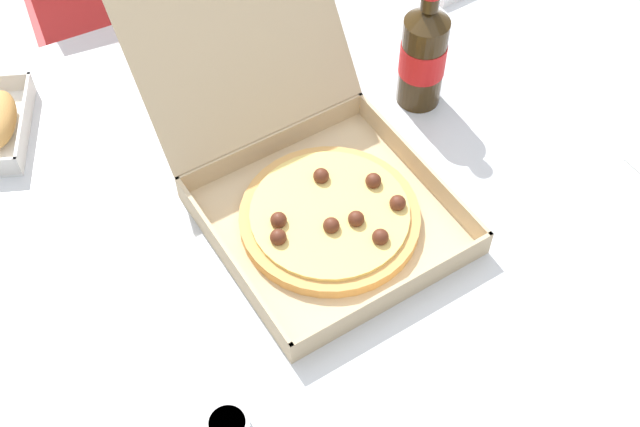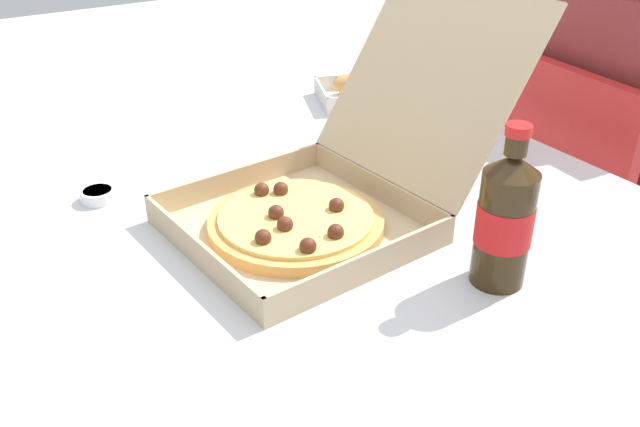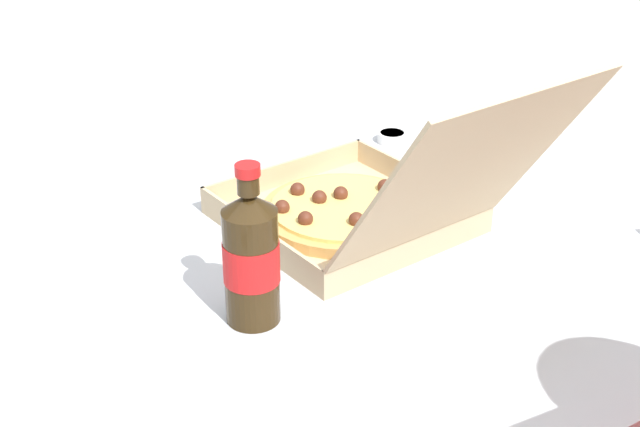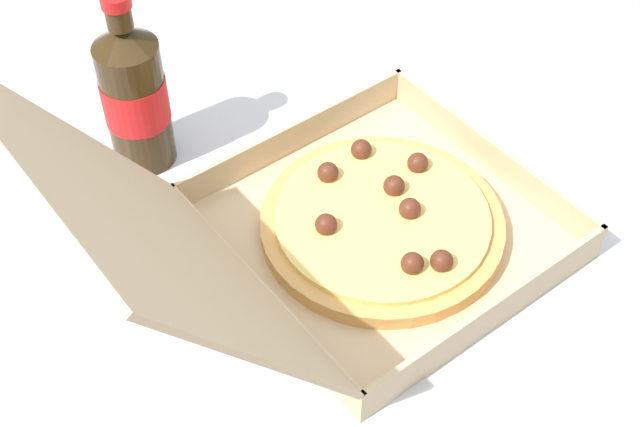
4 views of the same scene
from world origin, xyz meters
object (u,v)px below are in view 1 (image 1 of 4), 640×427
object	(u,v)px
chair	(133,36)
dipping_sauce_cup	(228,425)
pizza_box_open	(311,181)
cola_bottle	(423,55)

from	to	relation	value
chair	dipping_sauce_cup	size ratio (longest dim) A/B	14.82
dipping_sauce_cup	chair	bearing A→B (deg)	79.42
pizza_box_open	dipping_sauce_cup	distance (m)	0.37
chair	dipping_sauce_cup	world-z (taller)	chair
chair	dipping_sauce_cup	xyz separation A→B (m)	(-0.19, -1.03, 0.25)
pizza_box_open	dipping_sauce_cup	world-z (taller)	pizza_box_open
chair	cola_bottle	xyz separation A→B (m)	(0.32, -0.65, 0.33)
pizza_box_open	cola_bottle	distance (m)	0.28
chair	cola_bottle	distance (m)	0.79
chair	dipping_sauce_cup	bearing A→B (deg)	-100.58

